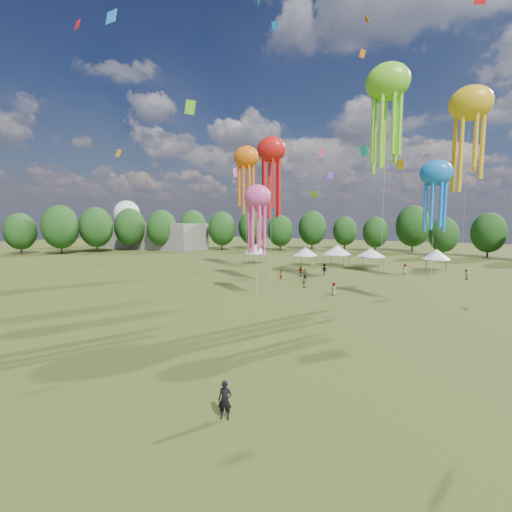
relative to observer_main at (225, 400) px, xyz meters
The scene contains 10 objects.
ground 6.91m from the observer_main, 169.81° to the left, with size 300.00×300.00×0.00m, color #384416.
observer_main is the anchor object (origin of this frame).
spectator_near 34.06m from the observer_main, 104.91° to the left, with size 0.79×0.62×1.63m, color gray.
spectators_far 43.45m from the observer_main, 98.42° to the left, with size 25.91×23.91×1.91m.
festival_tents 58.90m from the observer_main, 100.74° to the left, with size 38.81×11.24×4.16m.
show_kites 42.46m from the observer_main, 96.26° to the left, with size 40.13×23.72×28.38m.
small_kites 51.55m from the observer_main, 100.06° to the left, with size 70.20×65.49×45.48m.
treeline 64.85m from the observer_main, 99.45° to the left, with size 201.57×95.24×13.43m.
hangar 107.56m from the observer_main, 137.08° to the left, with size 40.00×12.00×8.00m, color gray.
radome 123.83m from the observer_main, 140.10° to the left, with size 9.00×9.00×16.00m.
Camera 1 is at (15.99, -14.97, 9.50)m, focal length 25.60 mm.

